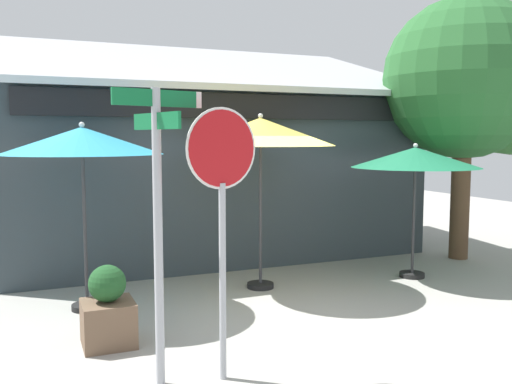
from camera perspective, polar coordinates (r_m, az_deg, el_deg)
name	(u,v)px	position (r m, az deg, el deg)	size (l,w,h in m)	color
ground_plane	(281,314)	(8.09, 2.60, -12.52)	(28.00, 28.00, 0.10)	#9E9B93
cafe_building	(206,168)	(12.23, -5.19, 2.45)	(8.84, 5.01, 4.77)	#333D42
street_sign_post	(158,205)	(5.46, -10.09, -1.32)	(0.93, 0.87, 2.95)	#A8AAB2
stop_sign	(222,190)	(5.50, -3.53, 0.20)	(0.79, 0.21, 2.77)	#A8AAB2
patio_umbrella_teal_left	(82,142)	(8.14, -17.52, 4.93)	(2.25, 2.25, 2.69)	black
patio_umbrella_mustard_center	(260,133)	(8.92, 0.47, 6.13)	(2.42, 2.42, 2.86)	black
patio_umbrella_forest_green_right	(415,159)	(10.03, 16.13, 3.34)	(2.23, 2.23, 2.38)	black
shade_tree	(479,84)	(12.07, 22.03, 10.31)	(3.70, 3.22, 5.26)	brown
sidewalk_planter	(108,311)	(6.94, -15.05, -11.79)	(0.60, 0.60, 0.97)	brown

